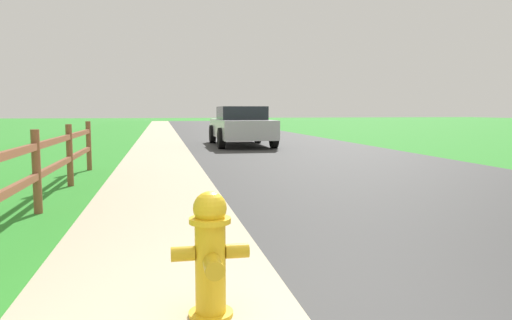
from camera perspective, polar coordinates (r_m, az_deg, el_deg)
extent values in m
plane|color=#2E892A|center=(27.20, -9.15, 2.92)|extent=(120.00, 120.00, 0.00)
cube|color=#393939|center=(29.52, -2.48, 3.23)|extent=(7.00, 66.00, 0.01)
cube|color=#BCAC8E|center=(29.25, -15.18, 3.00)|extent=(6.00, 66.00, 0.01)
cube|color=#2E892A|center=(29.40, -18.10, 2.94)|extent=(5.00, 66.00, 0.00)
cylinder|color=yellow|center=(3.30, -5.39, -12.43)|extent=(0.20, 0.20, 0.67)
cylinder|color=yellow|center=(3.41, -5.33, -17.55)|extent=(0.30, 0.30, 0.03)
cylinder|color=yellow|center=(3.21, -5.44, -7.08)|extent=(0.28, 0.28, 0.03)
sphere|color=yellow|center=(3.19, -5.45, -5.66)|extent=(0.22, 0.22, 0.22)
cube|color=gold|center=(3.18, -5.47, -4.38)|extent=(0.04, 0.04, 0.04)
cylinder|color=gold|center=(3.25, -8.61, -10.87)|extent=(0.16, 0.10, 0.10)
cylinder|color=gold|center=(3.29, -2.24, -10.63)|extent=(0.16, 0.10, 0.10)
cylinder|color=gold|center=(3.09, -5.03, -12.41)|extent=(0.12, 0.19, 0.12)
cylinder|color=brown|center=(6.98, -24.41, -1.30)|extent=(0.11, 0.11, 1.12)
cylinder|color=brown|center=(9.30, -21.09, 0.50)|extent=(0.11, 0.11, 1.12)
cylinder|color=brown|center=(11.63, -19.09, 1.57)|extent=(0.11, 0.11, 1.12)
cube|color=brown|center=(6.99, -24.39, -1.75)|extent=(0.07, 9.48, 0.09)
cube|color=brown|center=(6.95, -24.53, 1.45)|extent=(0.07, 9.48, 0.09)
cube|color=#B7BABF|center=(18.86, -1.77, 3.74)|extent=(1.93, 4.91, 0.69)
cube|color=#1E232B|center=(18.78, -1.75, 5.55)|extent=(1.69, 2.15, 0.50)
cylinder|color=black|center=(17.57, 2.12, 2.64)|extent=(0.22, 0.75, 0.75)
cylinder|color=black|center=(17.24, -4.11, 2.56)|extent=(0.22, 0.75, 0.75)
cylinder|color=black|center=(20.54, 0.19, 3.11)|extent=(0.22, 0.75, 0.75)
cylinder|color=black|center=(20.26, -5.15, 3.05)|extent=(0.22, 0.75, 0.75)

